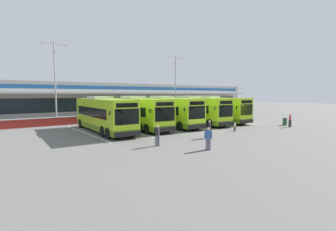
% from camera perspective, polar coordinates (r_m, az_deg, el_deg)
% --- Properties ---
extents(ground_plane, '(200.00, 200.00, 0.00)m').
position_cam_1_polar(ground_plane, '(27.22, 7.31, -3.57)').
color(ground_plane, '#605E5B').
extents(terminal_building, '(70.00, 13.00, 6.00)m').
position_cam_1_polar(terminal_building, '(49.91, -14.67, 3.63)').
color(terminal_building, '#B7B7B2').
rests_on(terminal_building, ground).
extents(red_barrier_wall, '(60.00, 0.40, 1.10)m').
position_cam_1_polar(red_barrier_wall, '(38.84, -7.70, -0.21)').
color(red_barrier_wall, maroon).
rests_on(red_barrier_wall, ground).
extents(coach_bus_leftmost, '(3.33, 12.25, 3.78)m').
position_cam_1_polar(coach_bus_leftmost, '(27.31, -14.68, 0.11)').
color(coach_bus_leftmost, '#9ED11E').
rests_on(coach_bus_leftmost, ground).
extents(coach_bus_left_centre, '(3.33, 12.25, 3.78)m').
position_cam_1_polar(coach_bus_left_centre, '(29.38, -7.19, 0.56)').
color(coach_bus_left_centre, '#9ED11E').
rests_on(coach_bus_left_centre, ground).
extents(coach_bus_centre, '(3.33, 12.25, 3.78)m').
position_cam_1_polar(coach_bus_centre, '(31.40, -0.49, 0.88)').
color(coach_bus_centre, '#9ED11E').
rests_on(coach_bus_centre, ground).
extents(coach_bus_right_centre, '(3.33, 12.25, 3.78)m').
position_cam_1_polar(coach_bus_right_centre, '(34.00, 5.74, 1.16)').
color(coach_bus_right_centre, '#9ED11E').
rests_on(coach_bus_right_centre, ground).
extents(coach_bus_rightmost, '(3.33, 12.25, 3.78)m').
position_cam_1_polar(coach_bus_rightmost, '(36.91, 10.29, 1.40)').
color(coach_bus_rightmost, '#9ED11E').
rests_on(coach_bus_rightmost, ground).
extents(bay_stripe_far_west, '(0.14, 13.00, 0.01)m').
position_cam_1_polar(bay_stripe_far_west, '(26.95, -18.53, -3.86)').
color(bay_stripe_far_west, silver).
rests_on(bay_stripe_far_west, ground).
extents(bay_stripe_west, '(0.14, 13.00, 0.01)m').
position_cam_1_polar(bay_stripe_west, '(28.51, -10.48, -3.22)').
color(bay_stripe_west, silver).
rests_on(bay_stripe_west, ground).
extents(bay_stripe_mid_west, '(0.14, 13.00, 0.01)m').
position_cam_1_polar(bay_stripe_mid_west, '(30.58, -3.40, -2.60)').
color(bay_stripe_mid_west, silver).
rests_on(bay_stripe_mid_west, ground).
extents(bay_stripe_centre, '(0.14, 13.00, 0.01)m').
position_cam_1_polar(bay_stripe_centre, '(33.05, 2.70, -2.03)').
color(bay_stripe_centre, silver).
rests_on(bay_stripe_centre, ground).
extents(bay_stripe_mid_east, '(0.14, 13.00, 0.01)m').
position_cam_1_polar(bay_stripe_mid_east, '(35.85, 7.90, -1.53)').
color(bay_stripe_mid_east, silver).
rests_on(bay_stripe_mid_east, ground).
extents(bay_stripe_east, '(0.14, 13.00, 0.01)m').
position_cam_1_polar(bay_stripe_east, '(38.89, 12.31, -1.09)').
color(bay_stripe_east, silver).
rests_on(bay_stripe_east, ground).
extents(pedestrian_with_handbag, '(0.64, 0.47, 1.62)m').
position_cam_1_polar(pedestrian_with_handbag, '(22.99, 9.50, -3.00)').
color(pedestrian_with_handbag, black).
rests_on(pedestrian_with_handbag, ground).
extents(pedestrian_in_dark_coat, '(0.51, 0.36, 1.62)m').
position_cam_1_polar(pedestrian_in_dark_coat, '(19.16, -2.43, -4.47)').
color(pedestrian_in_dark_coat, slate).
rests_on(pedestrian_in_dark_coat, ground).
extents(pedestrian_child, '(0.32, 0.22, 1.00)m').
position_cam_1_polar(pedestrian_child, '(27.75, 15.16, -2.41)').
color(pedestrian_child, '#4C4238').
rests_on(pedestrian_child, ground).
extents(pedestrian_near_bin, '(0.51, 0.41, 1.62)m').
position_cam_1_polar(pedestrian_near_bin, '(18.08, 9.26, -5.10)').
color(pedestrian_near_bin, slate).
rests_on(pedestrian_near_bin, ground).
extents(pedestrian_approaching_bus, '(0.53, 0.33, 1.62)m').
position_cam_1_polar(pedestrian_approaching_bus, '(33.72, 26.33, -0.91)').
color(pedestrian_approaching_bus, '#33333D').
rests_on(pedestrian_approaching_bus, ground).
extents(lamp_post_west, '(3.24, 0.28, 11.00)m').
position_cam_1_polar(lamp_post_west, '(37.56, -24.61, 7.97)').
color(lamp_post_west, '#9E9EA3').
rests_on(lamp_post_west, ground).
extents(lamp_post_centre, '(3.24, 0.28, 11.00)m').
position_cam_1_polar(lamp_post_centre, '(46.47, 1.71, 7.74)').
color(lamp_post_centre, '#9E9EA3').
rests_on(lamp_post_centre, ground).
extents(litter_bin, '(0.54, 0.54, 0.93)m').
position_cam_1_polar(litter_bin, '(35.40, 25.34, -1.28)').
color(litter_bin, '#2D5133').
rests_on(litter_bin, ground).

